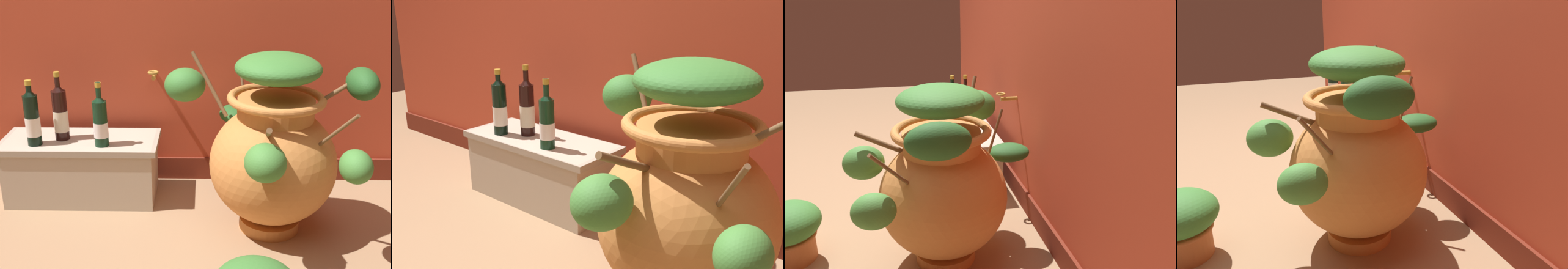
% 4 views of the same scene
% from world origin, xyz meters
% --- Properties ---
extents(ground_plane, '(7.00, 7.00, 0.00)m').
position_xyz_m(ground_plane, '(0.00, 0.00, 0.00)').
color(ground_plane, '#9E7A56').
extents(terracotta_urn, '(0.90, 0.87, 0.82)m').
position_xyz_m(terracotta_urn, '(0.39, 0.59, 0.39)').
color(terracotta_urn, '#CC7F3D').
rests_on(terracotta_urn, ground_plane).
extents(stone_ledge, '(0.79, 0.33, 0.32)m').
position_xyz_m(stone_ledge, '(-0.53, 0.87, 0.18)').
color(stone_ledge, '#B2A893').
rests_on(stone_ledge, ground_plane).
extents(wine_bottle_left, '(0.07, 0.07, 0.32)m').
position_xyz_m(wine_bottle_left, '(-0.73, 0.80, 0.46)').
color(wine_bottle_left, black).
rests_on(wine_bottle_left, stone_ledge).
extents(wine_bottle_middle, '(0.07, 0.07, 0.35)m').
position_xyz_m(wine_bottle_middle, '(-0.62, 0.87, 0.46)').
color(wine_bottle_middle, black).
rests_on(wine_bottle_middle, stone_ledge).
extents(wine_bottle_right, '(0.07, 0.07, 0.32)m').
position_xyz_m(wine_bottle_right, '(-0.41, 0.79, 0.45)').
color(wine_bottle_right, black).
rests_on(wine_bottle_right, stone_ledge).
extents(potted_shrub, '(0.29, 0.30, 0.28)m').
position_xyz_m(potted_shrub, '(0.26, -0.11, 0.16)').
color(potted_shrub, '#B26638').
rests_on(potted_shrub, ground_plane).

